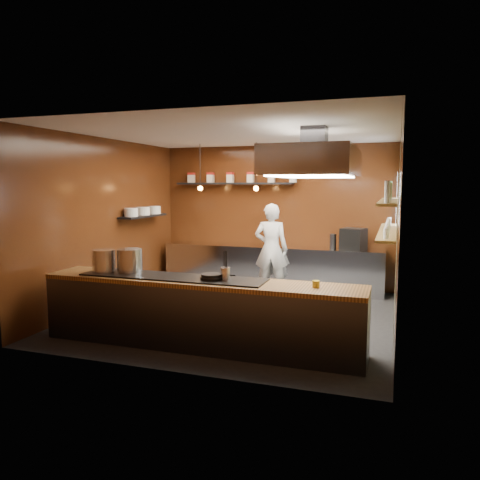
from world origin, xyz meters
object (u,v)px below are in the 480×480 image
at_px(chef, 271,249).
at_px(stockpot_small, 130,261).
at_px(extractor_hood, 314,162).
at_px(stockpot_large, 104,261).
at_px(espresso_machine, 353,239).

bearing_deg(chef, stockpot_small, 62.82).
relative_size(extractor_hood, stockpot_large, 6.10).
distance_m(stockpot_small, chef, 3.47).
height_order(extractor_hood, stockpot_small, extractor_hood).
relative_size(extractor_hood, chef, 1.11).
bearing_deg(espresso_machine, stockpot_small, -110.06).
height_order(espresso_machine, chef, chef).
bearing_deg(extractor_hood, stockpot_large, -156.16).
relative_size(stockpot_large, chef, 0.18).
height_order(extractor_hood, chef, extractor_hood).
distance_m(espresso_machine, chef, 1.62).
distance_m(extractor_hood, stockpot_large, 3.34).
bearing_deg(chef, extractor_hood, 112.67).
height_order(extractor_hood, stockpot_large, extractor_hood).
relative_size(stockpot_small, espresso_machine, 0.83).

